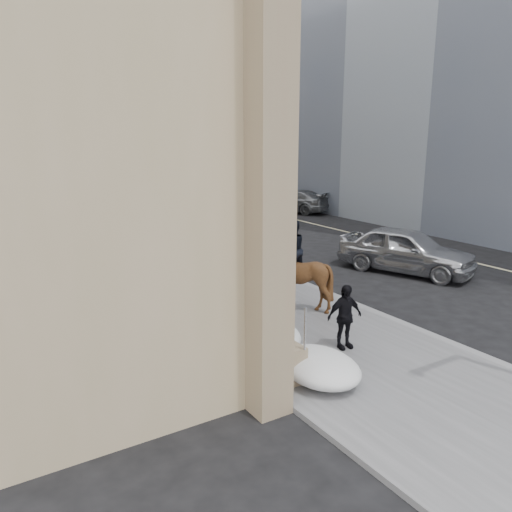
{
  "coord_description": "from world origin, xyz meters",
  "views": [
    {
      "loc": [
        -7.57,
        -9.42,
        5.15
      ],
      "look_at": [
        -0.16,
        2.49,
        1.7
      ],
      "focal_mm": 35.0,
      "sensor_mm": 36.0,
      "label": 1
    }
  ],
  "objects_px": {
    "car_silver": "(406,250)",
    "pedestrian": "(345,317)",
    "mounted_horse_left": "(225,273)",
    "car_grey": "(292,201)",
    "mounted_horse_right": "(294,273)"
  },
  "relations": [
    {
      "from": "car_silver",
      "to": "mounted_horse_right",
      "type": "bearing_deg",
      "value": 171.8
    },
    {
      "from": "pedestrian",
      "to": "car_grey",
      "type": "distance_m",
      "value": 22.21
    },
    {
      "from": "car_silver",
      "to": "car_grey",
      "type": "bearing_deg",
      "value": 49.62
    },
    {
      "from": "car_silver",
      "to": "pedestrian",
      "type": "bearing_deg",
      "value": -169.0
    },
    {
      "from": "mounted_horse_right",
      "to": "pedestrian",
      "type": "xyz_separation_m",
      "value": [
        -0.58,
        -2.84,
        -0.31
      ]
    },
    {
      "from": "car_grey",
      "to": "pedestrian",
      "type": "bearing_deg",
      "value": 32.74
    },
    {
      "from": "mounted_horse_left",
      "to": "car_silver",
      "type": "height_order",
      "value": "mounted_horse_left"
    },
    {
      "from": "car_silver",
      "to": "car_grey",
      "type": "distance_m",
      "value": 15.35
    },
    {
      "from": "mounted_horse_left",
      "to": "car_grey",
      "type": "relative_size",
      "value": 0.51
    },
    {
      "from": "car_silver",
      "to": "car_grey",
      "type": "xyz_separation_m",
      "value": [
        5.17,
        14.45,
        -0.11
      ]
    },
    {
      "from": "pedestrian",
      "to": "car_silver",
      "type": "height_order",
      "value": "car_silver"
    },
    {
      "from": "pedestrian",
      "to": "car_grey",
      "type": "relative_size",
      "value": 0.31
    },
    {
      "from": "pedestrian",
      "to": "car_grey",
      "type": "bearing_deg",
      "value": 65.36
    },
    {
      "from": "mounted_horse_left",
      "to": "mounted_horse_right",
      "type": "xyz_separation_m",
      "value": [
        1.6,
        -1.23,
        0.06
      ]
    },
    {
      "from": "car_grey",
      "to": "car_silver",
      "type": "bearing_deg",
      "value": 45.81
    }
  ]
}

